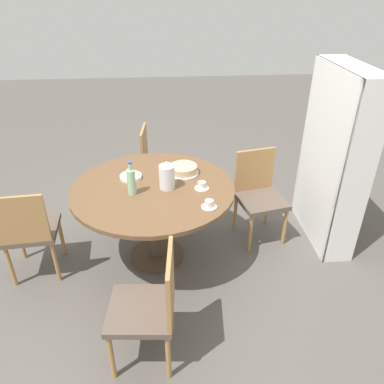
{
  "coord_description": "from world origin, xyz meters",
  "views": [
    {
      "loc": [
        2.75,
        0.11,
        2.3
      ],
      "look_at": [
        0.0,
        0.33,
        0.68
      ],
      "focal_mm": 35.0,
      "sensor_mm": 36.0,
      "label": 1
    }
  ],
  "objects_px": {
    "chair_c": "(157,163)",
    "bookshelf": "(331,163)",
    "chair_b": "(259,193)",
    "coffee_pot": "(167,176)",
    "cup_b": "(202,186)",
    "chair_a": "(150,305)",
    "water_bottle": "(131,181)",
    "cake_main": "(184,170)",
    "chair_d": "(29,230)",
    "cup_a": "(209,204)"
  },
  "relations": [
    {
      "from": "chair_a",
      "to": "cup_b",
      "type": "xyz_separation_m",
      "value": [
        -0.98,
        0.43,
        0.3
      ]
    },
    {
      "from": "chair_d",
      "to": "cake_main",
      "type": "relative_size",
      "value": 3.19
    },
    {
      "from": "chair_c",
      "to": "cup_b",
      "type": "distance_m",
      "value": 1.2
    },
    {
      "from": "chair_a",
      "to": "cake_main",
      "type": "distance_m",
      "value": 1.34
    },
    {
      "from": "chair_d",
      "to": "cup_b",
      "type": "bearing_deg",
      "value": 178.69
    },
    {
      "from": "chair_b",
      "to": "bookshelf",
      "type": "relative_size",
      "value": 0.52
    },
    {
      "from": "chair_a",
      "to": "chair_b",
      "type": "height_order",
      "value": "same"
    },
    {
      "from": "chair_b",
      "to": "coffee_pot",
      "type": "relative_size",
      "value": 3.59
    },
    {
      "from": "chair_b",
      "to": "cake_main",
      "type": "height_order",
      "value": "chair_b"
    },
    {
      "from": "chair_c",
      "to": "bookshelf",
      "type": "xyz_separation_m",
      "value": [
        0.81,
        1.61,
        0.32
      ]
    },
    {
      "from": "chair_a",
      "to": "cup_a",
      "type": "bearing_deg",
      "value": 151.16
    },
    {
      "from": "cup_a",
      "to": "bookshelf",
      "type": "bearing_deg",
      "value": 116.07
    },
    {
      "from": "chair_b",
      "to": "cup_b",
      "type": "height_order",
      "value": "chair_b"
    },
    {
      "from": "bookshelf",
      "to": "cup_b",
      "type": "height_order",
      "value": "bookshelf"
    },
    {
      "from": "cup_a",
      "to": "cup_b",
      "type": "xyz_separation_m",
      "value": [
        -0.29,
        -0.03,
        0.0
      ]
    },
    {
      "from": "chair_d",
      "to": "cake_main",
      "type": "height_order",
      "value": "chair_d"
    },
    {
      "from": "bookshelf",
      "to": "water_bottle",
      "type": "height_order",
      "value": "bookshelf"
    },
    {
      "from": "chair_c",
      "to": "cup_b",
      "type": "height_order",
      "value": "chair_c"
    },
    {
      "from": "chair_b",
      "to": "chair_a",
      "type": "bearing_deg",
      "value": -140.11
    },
    {
      "from": "chair_d",
      "to": "cup_b",
      "type": "xyz_separation_m",
      "value": [
        -0.09,
        1.44,
        0.3
      ]
    },
    {
      "from": "chair_c",
      "to": "chair_d",
      "type": "height_order",
      "value": "same"
    },
    {
      "from": "chair_d",
      "to": "cup_a",
      "type": "height_order",
      "value": "chair_d"
    },
    {
      "from": "cup_a",
      "to": "cup_b",
      "type": "height_order",
      "value": "same"
    },
    {
      "from": "water_bottle",
      "to": "chair_d",
      "type": "bearing_deg",
      "value": -86.74
    },
    {
      "from": "chair_c",
      "to": "cup_a",
      "type": "distance_m",
      "value": 1.48
    },
    {
      "from": "chair_c",
      "to": "water_bottle",
      "type": "xyz_separation_m",
      "value": [
        1.14,
        -0.19,
        0.4
      ]
    },
    {
      "from": "cup_b",
      "to": "water_bottle",
      "type": "bearing_deg",
      "value": -86.27
    },
    {
      "from": "chair_d",
      "to": "cup_b",
      "type": "relative_size",
      "value": 7.15
    },
    {
      "from": "cup_b",
      "to": "bookshelf",
      "type": "bearing_deg",
      "value": 103.59
    },
    {
      "from": "coffee_pot",
      "to": "chair_c",
      "type": "bearing_deg",
      "value": -174.79
    },
    {
      "from": "cup_b",
      "to": "cup_a",
      "type": "bearing_deg",
      "value": 5.14
    },
    {
      "from": "water_bottle",
      "to": "bookshelf",
      "type": "bearing_deg",
      "value": 100.51
    },
    {
      "from": "chair_c",
      "to": "chair_d",
      "type": "distance_m",
      "value": 1.59
    },
    {
      "from": "chair_a",
      "to": "chair_b",
      "type": "distance_m",
      "value": 1.67
    },
    {
      "from": "chair_d",
      "to": "water_bottle",
      "type": "xyz_separation_m",
      "value": [
        -0.05,
        0.87,
        0.4
      ]
    },
    {
      "from": "chair_a",
      "to": "chair_d",
      "type": "xyz_separation_m",
      "value": [
        -0.89,
        -1.01,
        0.0
      ]
    },
    {
      "from": "chair_a",
      "to": "water_bottle",
      "type": "bearing_deg",
      "value": -166.86
    },
    {
      "from": "bookshelf",
      "to": "chair_c",
      "type": "bearing_deg",
      "value": 63.37
    },
    {
      "from": "cup_b",
      "to": "chair_a",
      "type": "bearing_deg",
      "value": -23.74
    },
    {
      "from": "chair_a",
      "to": "chair_c",
      "type": "relative_size",
      "value": 1.0
    },
    {
      "from": "chair_b",
      "to": "chair_d",
      "type": "height_order",
      "value": "same"
    },
    {
      "from": "cup_a",
      "to": "chair_d",
      "type": "bearing_deg",
      "value": -97.93
    },
    {
      "from": "chair_a",
      "to": "chair_b",
      "type": "bearing_deg",
      "value": 146.93
    },
    {
      "from": "chair_b",
      "to": "coffee_pot",
      "type": "height_order",
      "value": "coffee_pot"
    },
    {
      "from": "chair_b",
      "to": "chair_d",
      "type": "relative_size",
      "value": 1.0
    },
    {
      "from": "chair_a",
      "to": "chair_d",
      "type": "distance_m",
      "value": 1.34
    },
    {
      "from": "chair_b",
      "to": "chair_d",
      "type": "bearing_deg",
      "value": 179.62
    },
    {
      "from": "chair_c",
      "to": "bookshelf",
      "type": "relative_size",
      "value": 0.52
    },
    {
      "from": "cake_main",
      "to": "cup_b",
      "type": "xyz_separation_m",
      "value": [
        0.29,
        0.13,
        -0.01
      ]
    },
    {
      "from": "chair_d",
      "to": "water_bottle",
      "type": "height_order",
      "value": "water_bottle"
    }
  ]
}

